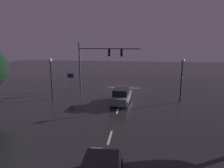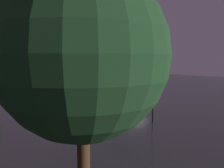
% 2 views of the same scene
% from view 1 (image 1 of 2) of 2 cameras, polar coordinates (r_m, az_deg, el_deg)
% --- Properties ---
extents(ground_plane, '(80.00, 80.00, 0.00)m').
position_cam_1_polar(ground_plane, '(30.53, 3.41, -1.12)').
color(ground_plane, '#232326').
extents(traffic_signal_assembly, '(8.83, 0.47, 6.72)m').
position_cam_1_polar(traffic_signal_assembly, '(29.25, -3.73, 7.45)').
color(traffic_signal_assembly, '#383A3D').
rests_on(traffic_signal_assembly, ground_plane).
extents(lane_dash_far, '(0.16, 2.20, 0.01)m').
position_cam_1_polar(lane_dash_far, '(26.66, 2.85, -3.08)').
color(lane_dash_far, beige).
rests_on(lane_dash_far, ground_plane).
extents(lane_dash_mid, '(0.16, 2.20, 0.01)m').
position_cam_1_polar(lane_dash_mid, '(20.95, 1.61, -7.38)').
color(lane_dash_mid, beige).
rests_on(lane_dash_mid, ground_plane).
extents(lane_dash_near, '(0.16, 2.20, 0.01)m').
position_cam_1_polar(lane_dash_near, '(15.46, -0.60, -14.79)').
color(lane_dash_near, beige).
rests_on(lane_dash_near, ground_plane).
extents(stop_bar, '(5.00, 0.16, 0.01)m').
position_cam_1_polar(stop_bar, '(30.70, 3.44, -1.04)').
color(stop_bar, beige).
rests_on(stop_bar, ground_plane).
extents(car_approaching, '(2.26, 4.50, 1.70)m').
position_cam_1_polar(car_approaching, '(23.06, 2.62, -3.48)').
color(car_approaching, slate).
rests_on(car_approaching, ground_plane).
extents(street_lamp_left_kerb, '(0.44, 0.44, 5.05)m').
position_cam_1_polar(street_lamp_left_kerb, '(24.23, 19.11, 3.26)').
color(street_lamp_left_kerb, black).
rests_on(street_lamp_left_kerb, ground_plane).
extents(street_lamp_right_kerb, '(0.44, 0.44, 4.96)m').
position_cam_1_polar(street_lamp_right_kerb, '(25.11, -16.86, 3.57)').
color(street_lamp_right_kerb, black).
rests_on(street_lamp_right_kerb, ground_plane).
extents(route_sign, '(0.90, 0.09, 2.69)m').
position_cam_1_polar(route_sign, '(28.09, -11.58, 1.52)').
color(route_sign, '#383A3D').
rests_on(route_sign, ground_plane).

